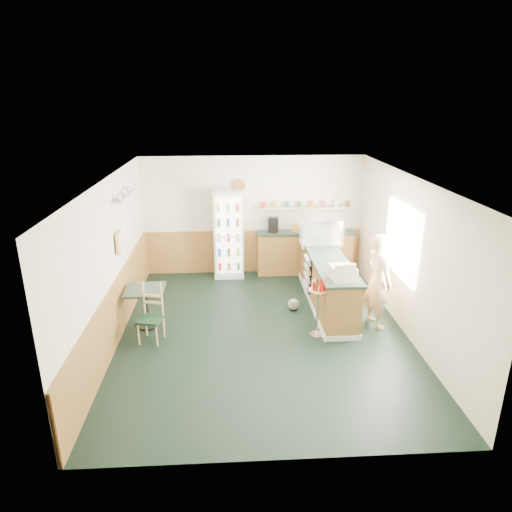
{
  "coord_description": "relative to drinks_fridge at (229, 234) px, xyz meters",
  "views": [
    {
      "loc": [
        -0.54,
        -7.12,
        3.94
      ],
      "look_at": [
        -0.07,
        0.6,
        1.21
      ],
      "focal_mm": 32.0,
      "sensor_mm": 36.0,
      "label": 1
    }
  ],
  "objects": [
    {
      "name": "room_envelope",
      "position": [
        0.34,
        -2.01,
        0.52
      ],
      "size": [
        5.04,
        6.02,
        2.72
      ],
      "color": "#ECE5C9",
      "rests_on": "ground"
    },
    {
      "name": "ground",
      "position": [
        0.56,
        -2.74,
        -1.0
      ],
      "size": [
        6.0,
        6.0,
        0.0
      ],
      "primitive_type": "plane",
      "color": "black",
      "rests_on": "ground"
    },
    {
      "name": "condiment_stand",
      "position": [
        1.5,
        -2.9,
        -0.31
      ],
      "size": [
        0.32,
        0.32,
        1.0
      ],
      "rotation": [
        0.0,
        0.0,
        -0.23
      ],
      "color": "silver",
      "rests_on": "ground"
    },
    {
      "name": "dog_doorstop",
      "position": [
        1.24,
        -1.9,
        -0.87
      ],
      "size": [
        0.22,
        0.28,
        0.26
      ],
      "rotation": [
        0.0,
        0.0,
        0.12
      ],
      "color": "gray",
      "rests_on": "ground"
    },
    {
      "name": "shopkeeper",
      "position": [
        2.61,
        -2.6,
        -0.13
      ],
      "size": [
        0.58,
        0.68,
        1.73
      ],
      "primitive_type": "imported",
      "rotation": [
        0.0,
        0.0,
        1.9
      ],
      "color": "tan",
      "rests_on": "ground"
    },
    {
      "name": "display_case",
      "position": [
        1.91,
        -0.96,
        0.26
      ],
      "size": [
        0.87,
        0.46,
        0.5
      ],
      "color": "silver",
      "rests_on": "service_counter"
    },
    {
      "name": "service_counter",
      "position": [
        1.91,
        -1.67,
        -0.54
      ],
      "size": [
        0.68,
        3.01,
        1.01
      ],
      "color": "#A67235",
      "rests_on": "ground"
    },
    {
      "name": "drinks_fridge",
      "position": [
        0.0,
        0.0,
        0.0
      ],
      "size": [
        0.66,
        0.54,
        2.0
      ],
      "color": "silver",
      "rests_on": "ground"
    },
    {
      "name": "cafe_table",
      "position": [
        -1.49,
        -2.4,
        -0.48
      ],
      "size": [
        0.67,
        0.67,
        0.74
      ],
      "rotation": [
        0.0,
        0.0,
        -0.0
      ],
      "color": "black",
      "rests_on": "ground"
    },
    {
      "name": "newspaper_rack",
      "position": [
        1.56,
        -1.49,
        -0.42
      ],
      "size": [
        0.09,
        0.45,
        0.71
      ],
      "color": "black",
      "rests_on": "ground"
    },
    {
      "name": "cash_register",
      "position": [
        1.91,
        -2.82,
        0.12
      ],
      "size": [
        0.44,
        0.46,
        0.23
      ],
      "primitive_type": "cube",
      "rotation": [
        0.0,
        0.0,
        0.14
      ],
      "color": "beige",
      "rests_on": "service_counter"
    },
    {
      "name": "back_counter",
      "position": [
        1.75,
        0.06,
        -0.45
      ],
      "size": [
        2.24,
        0.42,
        1.69
      ],
      "color": "#A67235",
      "rests_on": "ground"
    },
    {
      "name": "cafe_chair",
      "position": [
        -1.33,
        -2.85,
        -0.48
      ],
      "size": [
        0.45,
        0.45,
        1.0
      ],
      "rotation": [
        0.0,
        0.0,
        -0.23
      ],
      "color": "black",
      "rests_on": "ground"
    }
  ]
}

